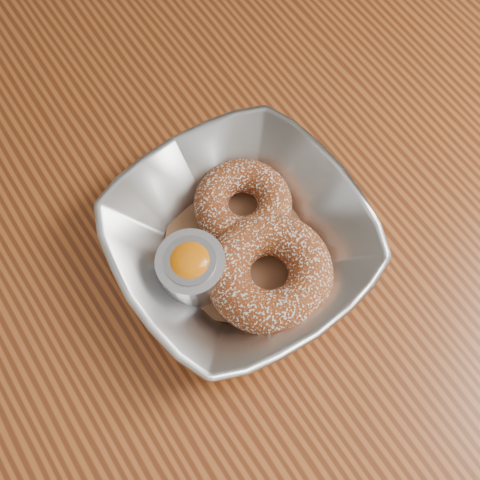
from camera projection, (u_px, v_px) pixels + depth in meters
ground_plane at (255, 340)px, 1.26m from camera, size 4.00×4.00×0.00m
table at (269, 226)px, 0.66m from camera, size 1.20×0.80×0.75m
serving_bowl at (240, 241)px, 0.51m from camera, size 0.23×0.23×0.06m
parchment at (240, 248)px, 0.53m from camera, size 0.20×0.20×0.00m
donut_back at (243, 204)px, 0.53m from camera, size 0.10×0.10×0.03m
donut_front at (269, 273)px, 0.50m from camera, size 0.12×0.12×0.04m
ramekin at (192, 268)px, 0.50m from camera, size 0.06×0.06×0.05m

